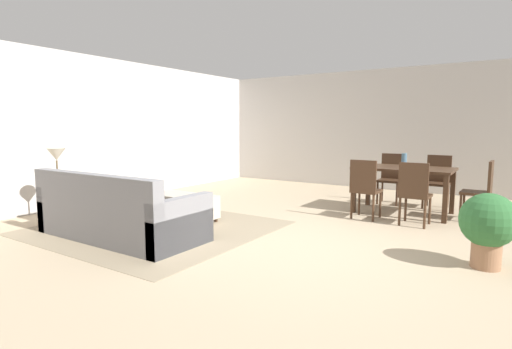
# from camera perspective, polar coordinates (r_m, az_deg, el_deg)

# --- Properties ---
(ground_plane) EXTENTS (10.80, 10.80, 0.00)m
(ground_plane) POSITION_cam_1_polar(r_m,az_deg,el_deg) (4.89, 6.44, -10.06)
(ground_plane) COLOR tan
(wall_back) EXTENTS (9.00, 0.12, 2.70)m
(wall_back) POSITION_cam_1_polar(r_m,az_deg,el_deg) (9.42, 20.50, 6.00)
(wall_back) COLOR beige
(wall_back) RESTS_ON ground_plane
(wall_left) EXTENTS (0.12, 11.00, 2.70)m
(wall_left) POSITION_cam_1_polar(r_m,az_deg,el_deg) (8.09, -21.48, 5.89)
(wall_left) COLOR beige
(wall_left) RESTS_ON ground_plane
(area_rug) EXTENTS (3.00, 2.80, 0.01)m
(area_rug) POSITION_cam_1_polar(r_m,az_deg,el_deg) (5.85, -14.13, -7.36)
(area_rug) COLOR gray
(area_rug) RESTS_ON ground_plane
(couch) EXTENTS (2.26, 0.97, 0.86)m
(couch) POSITION_cam_1_polar(r_m,az_deg,el_deg) (5.44, -19.07, -5.59)
(couch) COLOR gray
(couch) RESTS_ON ground_plane
(ottoman_table) EXTENTS (1.02, 0.50, 0.40)m
(ottoman_table) POSITION_cam_1_polar(r_m,az_deg,el_deg) (6.15, -10.28, -4.41)
(ottoman_table) COLOR #B7AD9E
(ottoman_table) RESTS_ON ground_plane
(side_table) EXTENTS (0.40, 0.40, 0.58)m
(side_table) POSITION_cam_1_polar(r_m,az_deg,el_deg) (6.62, -26.35, -2.23)
(side_table) COLOR brown
(side_table) RESTS_ON ground_plane
(table_lamp) EXTENTS (0.26, 0.26, 0.53)m
(table_lamp) POSITION_cam_1_polar(r_m,az_deg,el_deg) (6.56, -26.60, 2.38)
(table_lamp) COLOR brown
(table_lamp) RESTS_ON side_table
(dining_table) EXTENTS (1.51, 0.89, 0.76)m
(dining_table) POSITION_cam_1_polar(r_m,az_deg,el_deg) (6.95, 20.31, 0.16)
(dining_table) COLOR #422B1C
(dining_table) RESTS_ON ground_plane
(dining_chair_near_left) EXTENTS (0.41, 0.41, 0.92)m
(dining_chair_near_left) POSITION_cam_1_polar(r_m,az_deg,el_deg) (6.33, 15.26, -1.56)
(dining_chair_near_left) COLOR #422B1C
(dining_chair_near_left) RESTS_ON ground_plane
(dining_chair_near_right) EXTENTS (0.41, 0.41, 0.92)m
(dining_chair_near_right) POSITION_cam_1_polar(r_m,az_deg,el_deg) (6.11, 21.67, -2.11)
(dining_chair_near_right) COLOR #422B1C
(dining_chair_near_right) RESTS_ON ground_plane
(dining_chair_far_left) EXTENTS (0.41, 0.41, 0.92)m
(dining_chair_far_left) POSITION_cam_1_polar(r_m,az_deg,el_deg) (7.82, 18.71, -0.12)
(dining_chair_far_left) COLOR #422B1C
(dining_chair_far_left) RESTS_ON ground_plane
(dining_chair_far_right) EXTENTS (0.42, 0.42, 0.92)m
(dining_chair_far_right) POSITION_cam_1_polar(r_m,az_deg,el_deg) (7.69, 24.47, -0.49)
(dining_chair_far_right) COLOR #422B1C
(dining_chair_far_right) RESTS_ON ground_plane
(dining_chair_head_east) EXTENTS (0.41, 0.41, 0.92)m
(dining_chair_head_east) POSITION_cam_1_polar(r_m,az_deg,el_deg) (6.84, 29.59, -1.61)
(dining_chair_head_east) COLOR #422B1C
(dining_chair_head_east) RESTS_ON ground_plane
(vase_centerpiece) EXTENTS (0.08, 0.08, 0.23)m
(vase_centerpiece) POSITION_cam_1_polar(r_m,az_deg,el_deg) (6.94, 20.38, 1.91)
(vase_centerpiece) COLOR slate
(vase_centerpiece) RESTS_ON dining_table
(potted_plant) EXTENTS (0.55, 0.55, 0.77)m
(potted_plant) POSITION_cam_1_polar(r_m,az_deg,el_deg) (4.64, 30.21, -6.14)
(potted_plant) COLOR #996B4C
(potted_plant) RESTS_ON ground_plane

